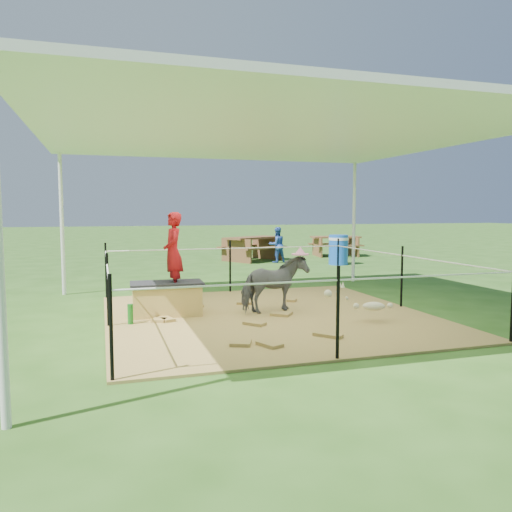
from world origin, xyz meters
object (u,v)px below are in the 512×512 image
object	(u,v)px
pony	(274,284)
trash_barrel	(338,250)
picnic_table_near	(252,249)
distant_person	(277,245)
foal	(374,304)
woman	(173,246)
picnic_table_far	(335,246)
straw_bale	(167,300)
green_bottle	(130,314)

from	to	relation	value
pony	trash_barrel	distance (m)	7.27
picnic_table_near	distant_person	distance (m)	0.95
foal	distant_person	bearing A→B (deg)	97.84
woman	distant_person	world-z (taller)	woman
foal	picnic_table_far	size ratio (longest dim) A/B	0.53
pony	picnic_table_far	xyz separation A→B (m)	(5.21, 8.51, -0.12)
foal	trash_barrel	xyz separation A→B (m)	(2.98, 7.02, 0.16)
pony	picnic_table_near	distance (m)	8.09
straw_bale	woman	xyz separation A→B (m)	(0.10, 0.00, 0.80)
trash_barrel	woman	bearing A→B (deg)	-134.08
pony	foal	world-z (taller)	pony
pony	picnic_table_far	distance (m)	9.98
green_bottle	picnic_table_far	bearing A→B (deg)	49.80
pony	trash_barrel	world-z (taller)	pony
picnic_table_near	picnic_table_far	xyz separation A→B (m)	(3.20, 0.68, -0.03)
picnic_table_near	green_bottle	bearing A→B (deg)	-147.06
trash_barrel	picnic_table_near	distance (m)	2.75
green_bottle	pony	distance (m)	2.15
woman	foal	distance (m)	2.98
pony	picnic_table_near	xyz separation A→B (m)	(2.02, 7.83, -0.09)
picnic_table_far	foal	bearing A→B (deg)	-104.04
woman	picnic_table_far	world-z (taller)	woman
trash_barrel	distant_person	world-z (taller)	distant_person
green_bottle	trash_barrel	xyz separation A→B (m)	(6.20, 6.18, 0.26)
pony	straw_bale	bearing A→B (deg)	66.20
green_bottle	distant_person	xyz separation A→B (m)	(4.69, 7.24, 0.37)
woman	distant_person	bearing A→B (deg)	151.63
green_bottle	picnic_table_far	xyz separation A→B (m)	(7.33, 8.68, 0.18)
straw_bale	green_bottle	size ratio (longest dim) A/B	3.60
foal	trash_barrel	size ratio (longest dim) A/B	1.01
green_bottle	foal	distance (m)	3.33
green_bottle	trash_barrel	distance (m)	8.76
green_bottle	foal	world-z (taller)	foal
straw_bale	picnic_table_near	size ratio (longest dim) A/B	0.55
trash_barrel	picnic_table_near	world-z (taller)	trash_barrel
green_bottle	picnic_table_near	size ratio (longest dim) A/B	0.15
trash_barrel	green_bottle	bearing A→B (deg)	-135.09
woman	trash_barrel	size ratio (longest dim) A/B	1.37
green_bottle	picnic_table_far	size ratio (longest dim) A/B	0.17
trash_barrel	picnic_table_near	bearing A→B (deg)	138.69
picnic_table_far	distant_person	size ratio (longest dim) A/B	1.53
green_bottle	trash_barrel	world-z (taller)	trash_barrel
straw_bale	green_bottle	distance (m)	0.72
straw_bale	trash_barrel	distance (m)	8.05
green_bottle	distant_person	size ratio (longest dim) A/B	0.25
trash_barrel	picnic_table_near	size ratio (longest dim) A/B	0.48
pony	distant_person	size ratio (longest dim) A/B	0.95
foal	trash_barrel	world-z (taller)	trash_barrel
green_bottle	pony	world-z (taller)	pony
woman	green_bottle	bearing A→B (deg)	-52.94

